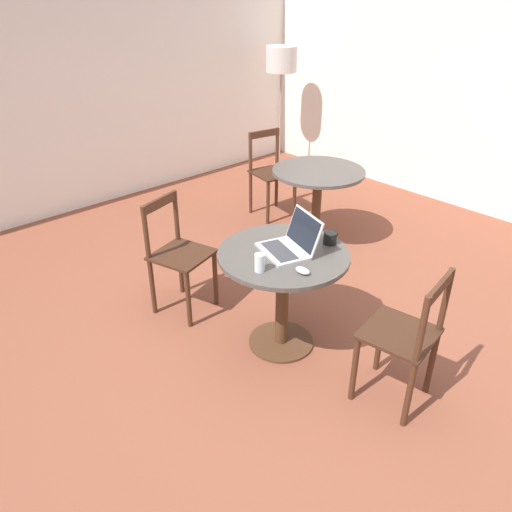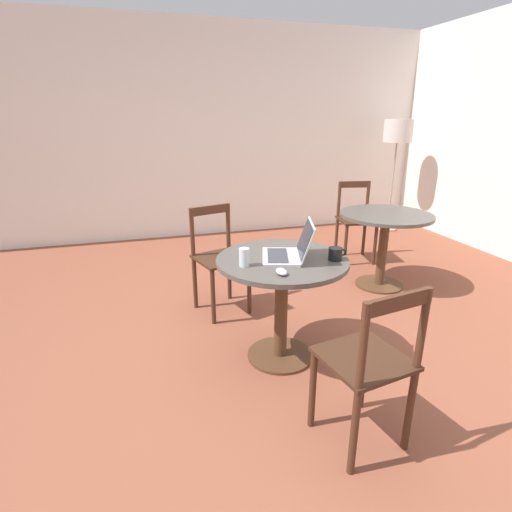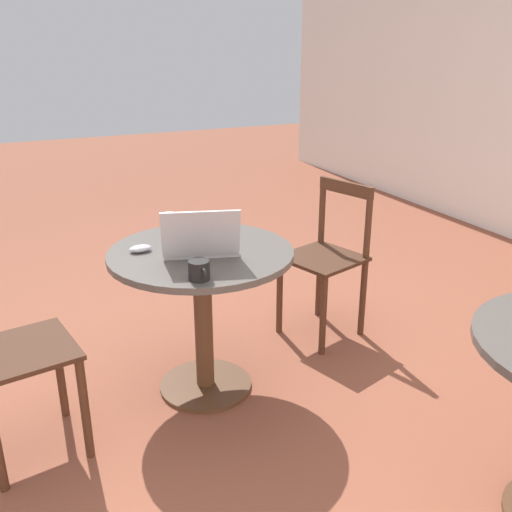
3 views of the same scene
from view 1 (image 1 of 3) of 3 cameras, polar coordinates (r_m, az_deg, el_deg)
The scene contains 12 objects.
ground_plane at distance 3.50m, azimuth 2.92°, elevation -10.45°, with size 16.00×16.00×0.00m, color brown.
wall_back at distance 5.52m, azimuth -22.55°, elevation 17.91°, with size 9.40×0.06×2.70m.
cafe_table_near at distance 3.23m, azimuth 3.09°, elevation -2.18°, with size 0.84×0.84×0.72m.
cafe_table_mid at distance 4.66m, azimuth 7.05°, elevation 7.82°, with size 0.84×0.84×0.72m.
chair_near_front at distance 2.97m, azimuth 16.67°, elevation -9.01°, with size 0.44×0.44×0.88m.
chair_near_back at distance 3.70m, azimuth -8.92°, elevation 0.06°, with size 0.48×0.48×0.88m.
chair_mid_back at distance 5.27m, azimuth 1.68°, elevation 9.41°, with size 0.45×0.45×0.88m.
floor_lamp at distance 6.51m, azimuth 2.93°, elevation 21.13°, with size 0.38×0.38×1.53m.
laptop at distance 3.14m, azimuth 3.81°, elevation 1.34°, with size 0.39×0.41×0.24m.
mouse at distance 2.93m, azimuth 5.36°, elevation -1.66°, with size 0.06×0.10×0.03m.
mug at distance 3.26m, azimuth 8.49°, elevation 2.05°, with size 0.12×0.09×0.08m.
drinking_glass at distance 2.91m, azimuth 0.42°, elevation -0.77°, with size 0.06×0.06×0.11m.
Camera 1 is at (-1.96, -1.86, 2.22)m, focal length 35.00 mm.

